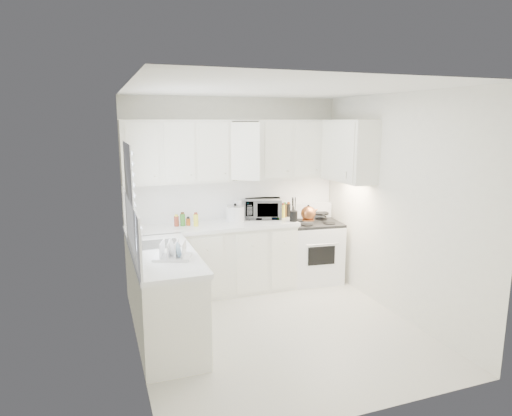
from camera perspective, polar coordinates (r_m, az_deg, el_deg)
name	(u,v)px	position (r m, az deg, el deg)	size (l,w,h in m)	color
floor	(277,329)	(5.17, 2.74, -15.16)	(3.20, 3.20, 0.00)	silver
ceiling	(280,89)	(4.65, 3.05, 14.93)	(3.20, 3.20, 0.00)	white
wall_back	(234,193)	(6.23, -2.83, 1.94)	(3.00, 3.00, 0.00)	white
wall_front	(363,258)	(3.38, 13.53, -6.21)	(3.00, 3.00, 0.00)	white
wall_left	(133,226)	(4.40, -15.45, -2.28)	(3.20, 3.20, 0.00)	white
wall_right	(396,206)	(5.49, 17.46, 0.22)	(3.20, 3.20, 0.00)	white
window_blinds	(131,195)	(4.70, -15.72, 1.64)	(0.06, 0.96, 1.06)	white
lower_cabinets_back	(213,260)	(6.04, -5.47, -6.68)	(2.22, 0.60, 0.90)	white
lower_cabinets_left	(165,299)	(4.88, -11.55, -11.28)	(0.60, 1.60, 0.90)	white
countertop_back	(213,226)	(5.90, -5.53, -2.31)	(2.24, 0.64, 0.05)	white
countertop_left	(164,255)	(4.72, -11.65, -5.92)	(0.64, 1.62, 0.05)	white
backsplash_back	(234,198)	(6.23, -2.80, 1.25)	(2.98, 0.02, 0.55)	white
backsplash_left	(133,229)	(4.61, -15.49, -2.64)	(0.02, 1.60, 0.55)	white
upper_cabinets_back	(237,180)	(6.04, -2.38, 3.58)	(3.00, 0.33, 0.80)	white
upper_cabinets_right	(348,181)	(6.04, 11.62, 3.36)	(0.33, 0.90, 0.80)	white
sink	(159,234)	(5.01, -12.31, -3.22)	(0.42, 0.38, 0.30)	gray
stove	(314,243)	(6.48, 7.39, -4.51)	(0.72, 0.59, 1.11)	white
tea_kettle	(308,212)	(6.14, 6.69, -0.55)	(0.25, 0.21, 0.23)	#9C512A
frying_pan	(320,213)	(6.60, 8.23, -0.60)	(0.24, 0.41, 0.04)	black
microwave	(263,206)	(6.21, 0.90, 0.22)	(0.49, 0.27, 0.33)	gray
rice_cooker	(235,212)	(6.03, -2.66, -0.55)	(0.24, 0.24, 0.24)	white
paper_towel	(239,210)	(6.13, -2.24, -0.24)	(0.12, 0.12, 0.27)	white
utensil_crock	(294,209)	(6.02, 4.83, -0.12)	(0.11, 0.11, 0.34)	black
dish_rack	(172,249)	(4.49, -10.64, -5.12)	(0.36, 0.27, 0.20)	white
spice_left_0	(176,220)	(5.91, -10.18, -1.52)	(0.06, 0.06, 0.13)	brown
spice_left_1	(183,221)	(5.84, -9.30, -1.65)	(0.06, 0.06, 0.13)	#387F2A
spice_left_2	(187,219)	(5.94, -8.75, -1.42)	(0.06, 0.06, 0.13)	#AC4C16
spice_left_3	(194,220)	(5.87, -7.86, -1.54)	(0.06, 0.06, 0.13)	yellow
sauce_right_0	(276,210)	(6.34, 2.58, -0.24)	(0.06, 0.06, 0.19)	#AC4C16
sauce_right_1	(281,210)	(6.30, 3.26, -0.31)	(0.06, 0.06, 0.19)	yellow
sauce_right_2	(283,209)	(6.38, 3.50, -0.17)	(0.06, 0.06, 0.19)	#503517
sauce_right_3	(288,210)	(6.35, 4.17, -0.24)	(0.06, 0.06, 0.19)	black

